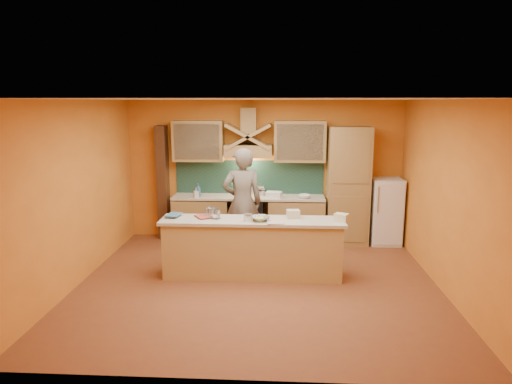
# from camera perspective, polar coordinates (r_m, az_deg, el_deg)

# --- Properties ---
(floor) EXTENTS (5.50, 5.00, 0.01)m
(floor) POSITION_cam_1_polar(r_m,az_deg,el_deg) (7.20, 0.22, -11.35)
(floor) COLOR brown
(floor) RESTS_ON ground
(ceiling) EXTENTS (5.50, 5.00, 0.01)m
(ceiling) POSITION_cam_1_polar(r_m,az_deg,el_deg) (6.65, 0.24, 11.53)
(ceiling) COLOR white
(ceiling) RESTS_ON wall_back
(wall_back) EXTENTS (5.50, 0.02, 2.80)m
(wall_back) POSITION_cam_1_polar(r_m,az_deg,el_deg) (9.25, 1.03, 2.75)
(wall_back) COLOR orange
(wall_back) RESTS_ON floor
(wall_front) EXTENTS (5.50, 0.02, 2.80)m
(wall_front) POSITION_cam_1_polar(r_m,az_deg,el_deg) (4.37, -1.48, -7.01)
(wall_front) COLOR orange
(wall_front) RESTS_ON floor
(wall_left) EXTENTS (0.02, 5.00, 2.80)m
(wall_left) POSITION_cam_1_polar(r_m,az_deg,el_deg) (7.45, -21.40, -0.11)
(wall_left) COLOR orange
(wall_left) RESTS_ON floor
(wall_right) EXTENTS (0.02, 5.00, 2.80)m
(wall_right) POSITION_cam_1_polar(r_m,az_deg,el_deg) (7.19, 22.68, -0.59)
(wall_right) COLOR orange
(wall_right) RESTS_ON floor
(base_cabinet_left) EXTENTS (1.10, 0.60, 0.86)m
(base_cabinet_left) POSITION_cam_1_polar(r_m,az_deg,el_deg) (9.28, -6.81, -3.41)
(base_cabinet_left) COLOR #A17F49
(base_cabinet_left) RESTS_ON floor
(base_cabinet_right) EXTENTS (1.10, 0.60, 0.86)m
(base_cabinet_right) POSITION_cam_1_polar(r_m,az_deg,el_deg) (9.15, 5.02, -3.59)
(base_cabinet_right) COLOR #A17F49
(base_cabinet_right) RESTS_ON floor
(counter_top) EXTENTS (3.00, 0.62, 0.04)m
(counter_top) POSITION_cam_1_polar(r_m,az_deg,el_deg) (9.06, -0.95, -0.64)
(counter_top) COLOR beige
(counter_top) RESTS_ON base_cabinet_left
(stove) EXTENTS (0.60, 0.58, 0.90)m
(stove) POSITION_cam_1_polar(r_m,az_deg,el_deg) (9.16, -0.94, -3.40)
(stove) COLOR black
(stove) RESTS_ON floor
(backsplash) EXTENTS (3.00, 0.03, 0.70)m
(backsplash) POSITION_cam_1_polar(r_m,az_deg,el_deg) (9.27, -0.83, 1.84)
(backsplash) COLOR #1A3A30
(backsplash) RESTS_ON wall_back
(range_hood) EXTENTS (0.92, 0.50, 0.24)m
(range_hood) POSITION_cam_1_polar(r_m,az_deg,el_deg) (8.96, -0.95, 5.19)
(range_hood) COLOR #A17F49
(range_hood) RESTS_ON wall_back
(hood_chimney) EXTENTS (0.30, 0.30, 0.50)m
(hood_chimney) POSITION_cam_1_polar(r_m,az_deg,el_deg) (9.02, -0.91, 8.92)
(hood_chimney) COLOR #A17F49
(hood_chimney) RESTS_ON wall_back
(upper_cabinet_left) EXTENTS (1.00, 0.35, 0.80)m
(upper_cabinet_left) POSITION_cam_1_polar(r_m,az_deg,el_deg) (9.14, -7.22, 6.36)
(upper_cabinet_left) COLOR #A17F49
(upper_cabinet_left) RESTS_ON wall_back
(upper_cabinet_right) EXTENTS (1.00, 0.35, 0.80)m
(upper_cabinet_right) POSITION_cam_1_polar(r_m,az_deg,el_deg) (9.00, 5.49, 6.32)
(upper_cabinet_right) COLOR #A17F49
(upper_cabinet_right) RESTS_ON wall_back
(pantry_column) EXTENTS (0.80, 0.60, 2.30)m
(pantry_column) POSITION_cam_1_polar(r_m,az_deg,el_deg) (9.08, 11.42, 0.77)
(pantry_column) COLOR #A17F49
(pantry_column) RESTS_ON floor
(fridge) EXTENTS (0.58, 0.60, 1.30)m
(fridge) POSITION_cam_1_polar(r_m,az_deg,el_deg) (9.32, 15.87, -2.32)
(fridge) COLOR white
(fridge) RESTS_ON floor
(trim_column_left) EXTENTS (0.20, 0.30, 2.30)m
(trim_column_left) POSITION_cam_1_polar(r_m,az_deg,el_deg) (9.44, -11.55, 1.16)
(trim_column_left) COLOR #472816
(trim_column_left) RESTS_ON floor
(island_body) EXTENTS (2.80, 0.55, 0.88)m
(island_body) POSITION_cam_1_polar(r_m,az_deg,el_deg) (7.33, -0.44, -7.26)
(island_body) COLOR tan
(island_body) RESTS_ON floor
(island_top) EXTENTS (2.90, 0.62, 0.05)m
(island_top) POSITION_cam_1_polar(r_m,az_deg,el_deg) (7.19, -0.45, -3.63)
(island_top) COLOR beige
(island_top) RESTS_ON island_body
(person) EXTENTS (0.81, 0.62, 1.98)m
(person) POSITION_cam_1_polar(r_m,az_deg,el_deg) (8.18, -1.72, -1.32)
(person) COLOR #70665B
(person) RESTS_ON floor
(pot_large) EXTENTS (0.31, 0.31, 0.16)m
(pot_large) POSITION_cam_1_polar(r_m,az_deg,el_deg) (8.93, -1.44, -0.28)
(pot_large) COLOR silver
(pot_large) RESTS_ON stove
(pot_small) EXTENTS (0.22, 0.22, 0.12)m
(pot_small) POSITION_cam_1_polar(r_m,az_deg,el_deg) (9.13, 0.58, -0.15)
(pot_small) COLOR silver
(pot_small) RESTS_ON stove
(soap_bottle_a) EXTENTS (0.11, 0.12, 0.19)m
(soap_bottle_a) POSITION_cam_1_polar(r_m,az_deg,el_deg) (8.99, -7.50, -0.08)
(soap_bottle_a) COLOR beige
(soap_bottle_a) RESTS_ON counter_top
(soap_bottle_b) EXTENTS (0.14, 0.14, 0.27)m
(soap_bottle_b) POSITION_cam_1_polar(r_m,az_deg,el_deg) (9.01, -7.24, 0.21)
(soap_bottle_b) COLOR #335E8E
(soap_bottle_b) RESTS_ON counter_top
(bowl_back) EXTENTS (0.25, 0.25, 0.07)m
(bowl_back) POSITION_cam_1_polar(r_m,az_deg,el_deg) (8.89, 6.03, -0.56)
(bowl_back) COLOR white
(bowl_back) RESTS_ON counter_top
(dish_rack) EXTENTS (0.34, 0.29, 0.11)m
(dish_rack) POSITION_cam_1_polar(r_m,az_deg,el_deg) (8.95, 2.24, -0.31)
(dish_rack) COLOR white
(dish_rack) RESTS_ON counter_top
(book_lower) EXTENTS (0.34, 0.36, 0.03)m
(book_lower) POSITION_cam_1_polar(r_m,az_deg,el_deg) (7.31, -7.36, -3.17)
(book_lower) COLOR #AA433C
(book_lower) RESTS_ON island_top
(book_upper) EXTENTS (0.27, 0.33, 0.02)m
(book_upper) POSITION_cam_1_polar(r_m,az_deg,el_deg) (7.50, -10.99, -2.76)
(book_upper) COLOR #3D6987
(book_upper) RESTS_ON island_top
(jar_large) EXTENTS (0.17, 0.17, 0.15)m
(jar_large) POSITION_cam_1_polar(r_m,az_deg,el_deg) (7.38, -5.69, -2.52)
(jar_large) COLOR silver
(jar_large) RESTS_ON island_top
(jar_small) EXTENTS (0.14, 0.14, 0.15)m
(jar_small) POSITION_cam_1_polar(r_m,az_deg,el_deg) (7.24, -5.01, -2.76)
(jar_small) COLOR white
(jar_small) RESTS_ON island_top
(kitchen_scale) EXTENTS (0.14, 0.14, 0.09)m
(kitchen_scale) POSITION_cam_1_polar(r_m,az_deg,el_deg) (7.08, -1.00, -3.29)
(kitchen_scale) COLOR white
(kitchen_scale) RESTS_ON island_top
(mixing_bowl) EXTENTS (0.37, 0.37, 0.07)m
(mixing_bowl) POSITION_cam_1_polar(r_m,az_deg,el_deg) (7.10, 0.49, -3.34)
(mixing_bowl) COLOR white
(mixing_bowl) RESTS_ON island_top
(cloth) EXTENTS (0.27, 0.21, 0.02)m
(cloth) POSITION_cam_1_polar(r_m,az_deg,el_deg) (6.97, 2.45, -3.85)
(cloth) COLOR beige
(cloth) RESTS_ON island_top
(grocery_bag_a) EXTENTS (0.22, 0.18, 0.13)m
(grocery_bag_a) POSITION_cam_1_polar(r_m,az_deg,el_deg) (7.28, 4.66, -2.75)
(grocery_bag_a) COLOR beige
(grocery_bag_a) RESTS_ON island_top
(grocery_bag_b) EXTENTS (0.25, 0.23, 0.12)m
(grocery_bag_b) POSITION_cam_1_polar(r_m,az_deg,el_deg) (7.18, 10.61, -3.16)
(grocery_bag_b) COLOR beige
(grocery_bag_b) RESTS_ON island_top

